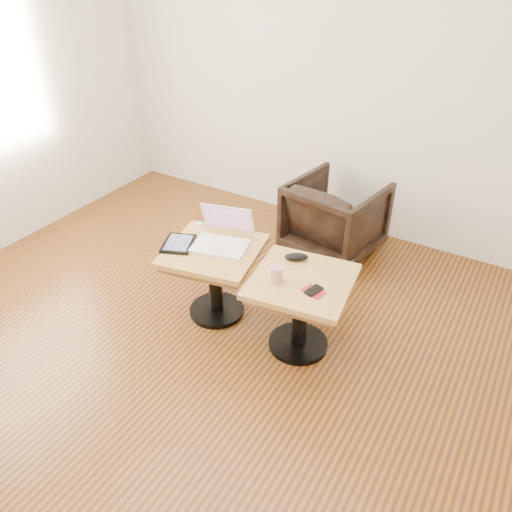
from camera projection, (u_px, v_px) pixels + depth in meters
The scene contains 11 objects.
room_shell at pixel (166, 171), 2.30m from camera, with size 4.52×4.52×2.71m.
side_table_left at pixel (214, 265), 3.33m from camera, with size 0.69×0.69×0.54m.
side_table_right at pixel (301, 297), 3.05m from camera, with size 0.67×0.67×0.54m.
laptop at pixel (223, 237), 3.28m from camera, with size 0.43×0.41×0.24m.
tablet at pixel (178, 243), 3.29m from camera, with size 0.27×0.30×0.02m.
charging_adapter at pixel (200, 224), 3.49m from camera, with size 0.04×0.04×0.02m, color white.
glasses_case at pixel (296, 257), 3.13m from camera, with size 0.15×0.07×0.05m, color black.
striped_cup at pixel (276, 274), 2.93m from camera, with size 0.08×0.08×0.10m, color #C13560.
earbuds_tangle at pixel (311, 273), 3.01m from camera, with size 0.08×0.05×0.02m.
phone_on_sleeve at pixel (314, 291), 2.86m from camera, with size 0.14×0.12×0.02m.
armchair at pixel (335, 217), 4.06m from camera, with size 0.67×0.69×0.63m, color black.
Camera 1 is at (1.46, -1.61, 2.28)m, focal length 35.00 mm.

